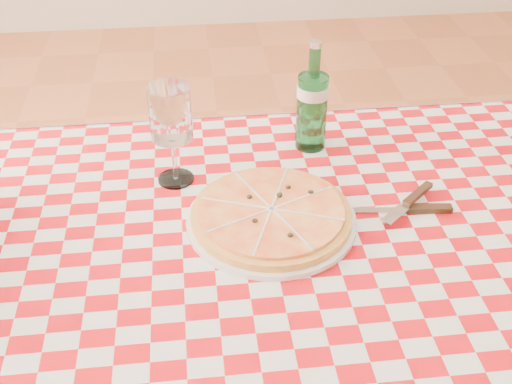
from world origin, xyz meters
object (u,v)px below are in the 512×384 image
at_px(dining_table, 270,279).
at_px(pizza_plate, 271,214).
at_px(wine_glass, 172,135).
at_px(water_bottle, 313,96).

xyz_separation_m(dining_table, pizza_plate, (0.01, 0.04, 0.12)).
xyz_separation_m(pizza_plate, wine_glass, (-0.17, 0.16, 0.08)).
relative_size(water_bottle, wine_glass, 1.16).
bearing_deg(wine_glass, water_bottle, 18.46).
height_order(water_bottle, wine_glass, water_bottle).
relative_size(pizza_plate, wine_glass, 1.51).
distance_m(dining_table, wine_glass, 0.33).
distance_m(pizza_plate, wine_glass, 0.25).
height_order(dining_table, water_bottle, water_bottle).
height_order(pizza_plate, wine_glass, wine_glass).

